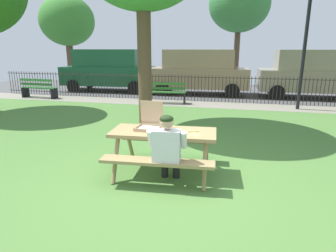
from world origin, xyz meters
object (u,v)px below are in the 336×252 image
object	(u,v)px
park_bench_center	(165,93)
far_tree_midleft	(239,5)
park_bench_left	(39,88)
far_tree_left	(67,21)
pizza_slice_on_table	(194,133)
pizza_box_open	(150,122)
picnic_table_foreground	(164,140)
parked_car_left	(199,71)
parked_car_far_left	(109,69)
parked_car_center	(314,73)
adult_at_table	(167,147)
lamp_post_walkway	(307,29)

from	to	relation	value
park_bench_center	far_tree_midleft	distance (m)	9.18
park_bench_left	far_tree_left	size ratio (longest dim) A/B	0.29
pizza_slice_on_table	park_bench_left	xyz separation A→B (m)	(-7.85, 6.51, -0.36)
pizza_box_open	picnic_table_foreground	bearing A→B (deg)	-24.14
pizza_slice_on_table	park_bench_center	size ratio (longest dim) A/B	0.16
park_bench_left	park_bench_center	distance (m)	5.76
far_tree_left	far_tree_midleft	size ratio (longest dim) A/B	0.89
park_bench_left	parked_car_left	bearing A→B (deg)	22.00
park_bench_left	pizza_box_open	bearing A→B (deg)	-42.09
picnic_table_foreground	park_bench_center	world-z (taller)	park_bench_center
parked_car_far_left	parked_car_left	size ratio (longest dim) A/B	1.00
pizza_box_open	parked_car_center	bearing A→B (deg)	62.59
parked_car_left	park_bench_left	bearing A→B (deg)	-158.00
picnic_table_foreground	far_tree_left	distance (m)	17.90
pizza_box_open	park_bench_center	world-z (taller)	pizza_box_open
parked_car_far_left	parked_car_left	distance (m)	4.55
far_tree_midleft	picnic_table_foreground	bearing A→B (deg)	-94.25
parked_car_left	adult_at_table	bearing A→B (deg)	-85.35
parked_car_center	parked_car_left	bearing A→B (deg)	180.00
park_bench_left	parked_car_center	size ratio (longest dim) A/B	0.35
picnic_table_foreground	parked_car_far_left	xyz separation A→B (m)	(-5.15, 9.19, 0.50)
far_tree_left	adult_at_table	bearing A→B (deg)	-54.31
pizza_slice_on_table	lamp_post_walkway	size ratio (longest dim) A/B	0.06
parked_car_far_left	pizza_slice_on_table	bearing A→B (deg)	-58.34
picnic_table_foreground	parked_car_left	size ratio (longest dim) A/B	0.41
adult_at_table	far_tree_left	xyz separation A→B (m)	(-10.56, 14.70, 3.25)
park_bench_left	parked_car_left	distance (m)	7.27
far_tree_left	pizza_slice_on_table	bearing A→B (deg)	-52.55
pizza_box_open	adult_at_table	distance (m)	0.81
pizza_slice_on_table	far_tree_left	distance (m)	18.21
parked_car_left	parked_car_center	bearing A→B (deg)	-0.00
pizza_slice_on_table	far_tree_midleft	size ratio (longest dim) A/B	0.04
park_bench_center	parked_car_left	size ratio (longest dim) A/B	0.35
far_tree_left	park_bench_left	bearing A→B (deg)	-68.43
pizza_slice_on_table	parked_car_center	bearing A→B (deg)	67.18
pizza_box_open	adult_at_table	world-z (taller)	pizza_box_open
pizza_slice_on_table	adult_at_table	distance (m)	0.59
adult_at_table	parked_car_left	size ratio (longest dim) A/B	0.25
lamp_post_walkway	parked_car_left	bearing A→B (deg)	145.82
pizza_slice_on_table	far_tree_left	xyz separation A→B (m)	(-10.91, 14.24, 3.13)
far_tree_midleft	parked_car_center	bearing A→B (deg)	-56.22
parked_car_far_left	picnic_table_foreground	bearing A→B (deg)	-60.74
lamp_post_walkway	parked_car_far_left	distance (m)	9.10
adult_at_table	far_tree_midleft	world-z (taller)	far_tree_midleft
far_tree_midleft	park_bench_center	bearing A→B (deg)	-108.64
parked_car_far_left	parked_car_left	xyz separation A→B (m)	(4.55, -0.00, 0.00)
parked_car_far_left	parked_car_left	bearing A→B (deg)	-0.00
park_bench_center	parked_car_left	distance (m)	2.95
pizza_slice_on_table	far_tree_midleft	xyz separation A→B (m)	(0.52, 14.24, 3.84)
lamp_post_walkway	far_tree_left	distance (m)	15.82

